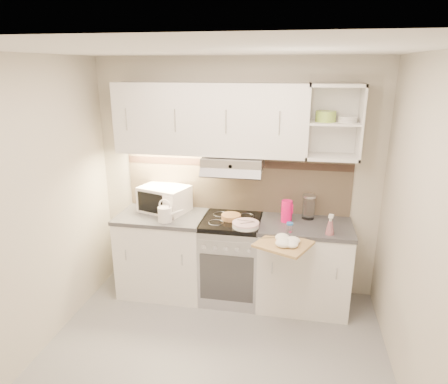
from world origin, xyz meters
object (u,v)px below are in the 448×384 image
(microwave, at_px, (165,199))
(spray_bottle, at_px, (330,226))
(electric_range, at_px, (231,259))
(pink_pitcher, at_px, (287,211))
(glass_jar, at_px, (309,207))
(plate_stack, at_px, (246,225))
(cutting_board, at_px, (283,244))
(watering_can, at_px, (166,214))

(microwave, relative_size, spray_bottle, 2.67)
(microwave, bearing_deg, electric_range, 8.63)
(pink_pitcher, height_order, glass_jar, glass_jar)
(plate_stack, xyz_separation_m, spray_bottle, (0.79, -0.03, 0.06))
(electric_range, height_order, glass_jar, glass_jar)
(pink_pitcher, distance_m, glass_jar, 0.25)
(plate_stack, xyz_separation_m, cutting_board, (0.38, -0.27, -0.05))
(spray_bottle, xyz_separation_m, cutting_board, (-0.41, -0.24, -0.11))
(glass_jar, bearing_deg, spray_bottle, -62.97)
(watering_can, bearing_deg, spray_bottle, 4.21)
(electric_range, bearing_deg, plate_stack, -46.15)
(microwave, xyz_separation_m, spray_bottle, (1.71, -0.32, -0.05))
(electric_range, relative_size, watering_can, 3.25)
(watering_can, distance_m, spray_bottle, 1.61)
(microwave, height_order, glass_jar, microwave)
(spray_bottle, bearing_deg, plate_stack, -166.52)
(microwave, bearing_deg, plate_stack, -0.23)
(electric_range, xyz_separation_m, microwave, (-0.75, 0.12, 0.59))
(glass_jar, distance_m, spray_bottle, 0.43)
(watering_can, xyz_separation_m, glass_jar, (1.41, 0.35, 0.04))
(pink_pitcher, bearing_deg, electric_range, 177.98)
(spray_bottle, height_order, cutting_board, spray_bottle)
(watering_can, bearing_deg, pink_pitcher, 15.69)
(pink_pitcher, bearing_deg, cutting_board, -97.05)
(electric_range, height_order, plate_stack, plate_stack)
(glass_jar, bearing_deg, pink_pitcher, -149.51)
(watering_can, height_order, glass_jar, glass_jar)
(watering_can, relative_size, pink_pitcher, 1.26)
(microwave, distance_m, watering_can, 0.32)
(electric_range, xyz_separation_m, pink_pitcher, (0.55, 0.04, 0.56))
(cutting_board, bearing_deg, spray_bottle, 54.53)
(glass_jar, height_order, cutting_board, glass_jar)
(spray_bottle, bearing_deg, glass_jar, 132.73)
(microwave, height_order, spray_bottle, microwave)
(glass_jar, bearing_deg, cutting_board, -109.81)
(watering_can, xyz_separation_m, spray_bottle, (1.61, -0.03, -0.00))
(watering_can, distance_m, cutting_board, 1.23)
(plate_stack, distance_m, spray_bottle, 0.80)
(plate_stack, bearing_deg, glass_jar, 29.96)
(watering_can, height_order, spray_bottle, watering_can)
(pink_pitcher, height_order, spray_bottle, pink_pitcher)
(electric_range, xyz_separation_m, glass_jar, (0.77, 0.17, 0.58))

